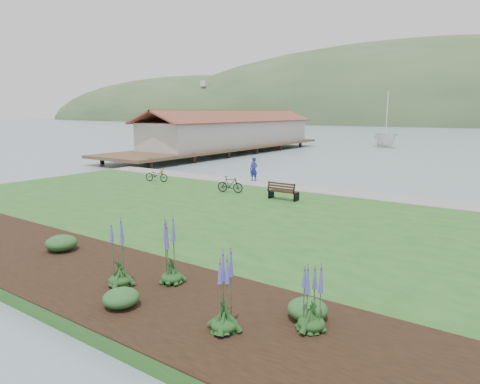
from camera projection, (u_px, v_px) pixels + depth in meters
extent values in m
plane|color=slate|center=(232.00, 214.00, 21.95)|extent=(600.00, 600.00, 0.00)
cube|color=#25571F|center=(208.00, 219.00, 20.30)|extent=(34.00, 20.00, 0.40)
cube|color=gray|center=(295.00, 187.00, 27.44)|extent=(34.00, 2.20, 0.03)
cube|color=black|center=(117.00, 280.00, 12.29)|extent=(24.00, 4.40, 0.04)
cube|color=#4C3826|center=(225.00, 147.00, 53.99)|extent=(8.00, 36.00, 0.30)
cube|color=#B2ADA3|center=(234.00, 133.00, 55.30)|extent=(6.40, 28.00, 3.00)
cube|color=black|center=(284.00, 191.00, 23.63)|extent=(1.66, 0.60, 0.05)
cube|color=black|center=(281.00, 187.00, 23.32)|extent=(1.65, 0.18, 0.51)
cube|color=black|center=(271.00, 194.00, 24.13)|extent=(0.07, 0.57, 0.45)
cube|color=black|center=(296.00, 197.00, 23.21)|extent=(0.07, 0.57, 0.45)
imported|color=navy|center=(254.00, 167.00, 29.76)|extent=(0.72, 0.50, 1.98)
imported|color=black|center=(157.00, 175.00, 29.77)|extent=(1.01, 1.83, 0.91)
imported|color=black|center=(230.00, 185.00, 25.68)|extent=(0.85, 1.69, 0.98)
imported|color=silver|center=(385.00, 147.00, 63.54)|extent=(13.96, 13.97, 25.82)
cube|color=yellow|center=(161.00, 172.00, 33.46)|extent=(0.21, 0.29, 0.28)
ellipsoid|color=#153C16|center=(120.00, 280.00, 11.86)|extent=(0.62, 0.62, 0.31)
cone|color=#42439B|center=(118.00, 244.00, 11.66)|extent=(0.32, 0.32, 1.79)
ellipsoid|color=#153C16|center=(172.00, 277.00, 12.05)|extent=(0.62, 0.62, 0.31)
cone|color=#42439B|center=(171.00, 241.00, 11.85)|extent=(0.40, 0.40, 1.82)
ellipsoid|color=#153C16|center=(224.00, 324.00, 9.39)|extent=(0.62, 0.62, 0.31)
cone|color=#42439B|center=(224.00, 284.00, 9.22)|extent=(0.36, 0.36, 1.59)
ellipsoid|color=#153C16|center=(311.00, 323.00, 9.44)|extent=(0.62, 0.62, 0.31)
cone|color=#42439B|center=(313.00, 285.00, 9.28)|extent=(0.36, 0.36, 1.50)
ellipsoid|color=#1E4C21|center=(61.00, 243.00, 14.85)|extent=(1.07, 1.07, 0.53)
ellipsoid|color=#1E4C21|center=(121.00, 298.00, 10.56)|extent=(0.90, 0.90, 0.45)
ellipsoid|color=#1E4C21|center=(308.00, 309.00, 9.94)|extent=(0.94, 0.94, 0.47)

